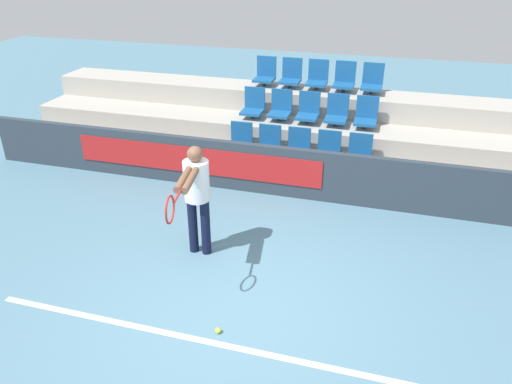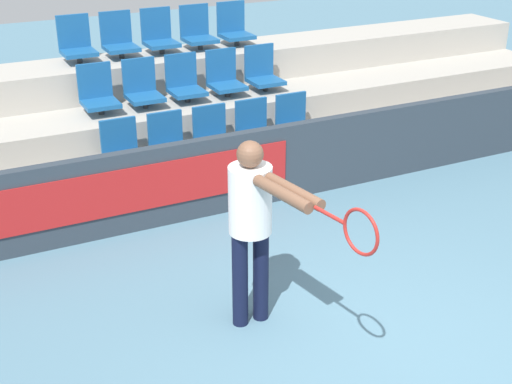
{
  "view_description": "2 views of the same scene",
  "coord_description": "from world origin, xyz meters",
  "px_view_note": "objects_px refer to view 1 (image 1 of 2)",
  "views": [
    {
      "loc": [
        1.58,
        -4.42,
        3.98
      ],
      "look_at": [
        -0.23,
        1.82,
        0.65
      ],
      "focal_mm": 35.0,
      "sensor_mm": 36.0,
      "label": 1
    },
    {
      "loc": [
        -3.01,
        -3.45,
        3.46
      ],
      "look_at": [
        -0.44,
        1.71,
        0.84
      ],
      "focal_mm": 50.0,
      "sensor_mm": 36.0,
      "label": 2
    }
  ],
  "objects_px": {
    "stadium_chair_10": "(265,74)",
    "stadium_chair_13": "(344,80)",
    "stadium_chair_5": "(253,106)",
    "tennis_player": "(196,191)",
    "stadium_chair_14": "(372,82)",
    "stadium_chair_4": "(359,154)",
    "stadium_chair_3": "(328,151)",
    "stadium_chair_1": "(268,145)",
    "stadium_chair_0": "(240,141)",
    "stadium_chair_9": "(366,116)",
    "stadium_chair_11": "(291,76)",
    "tennis_ball": "(218,331)",
    "stadium_chair_6": "(280,108)",
    "stadium_chair_7": "(308,111)",
    "stadium_chair_2": "(298,148)",
    "stadium_chair_12": "(317,78)",
    "stadium_chair_8": "(337,113)"
  },
  "relations": [
    {
      "from": "stadium_chair_3",
      "to": "stadium_chair_6",
      "type": "relative_size",
      "value": 1.0
    },
    {
      "from": "stadium_chair_0",
      "to": "stadium_chair_9",
      "type": "height_order",
      "value": "stadium_chair_9"
    },
    {
      "from": "stadium_chair_4",
      "to": "stadium_chair_13",
      "type": "xyz_separation_m",
      "value": [
        -0.54,
        1.73,
        0.83
      ]
    },
    {
      "from": "stadium_chair_0",
      "to": "stadium_chair_13",
      "type": "bearing_deg",
      "value": 46.9
    },
    {
      "from": "stadium_chair_9",
      "to": "stadium_chair_2",
      "type": "bearing_deg",
      "value": -141.29
    },
    {
      "from": "stadium_chair_0",
      "to": "stadium_chair_8",
      "type": "height_order",
      "value": "stadium_chair_8"
    },
    {
      "from": "stadium_chair_3",
      "to": "stadium_chair_14",
      "type": "bearing_deg",
      "value": 72.67
    },
    {
      "from": "stadium_chair_5",
      "to": "tennis_player",
      "type": "height_order",
      "value": "tennis_player"
    },
    {
      "from": "stadium_chair_0",
      "to": "stadium_chair_9",
      "type": "distance_m",
      "value": 2.36
    },
    {
      "from": "stadium_chair_0",
      "to": "stadium_chair_7",
      "type": "xyz_separation_m",
      "value": [
        1.08,
        0.87,
        0.42
      ]
    },
    {
      "from": "stadium_chair_4",
      "to": "stadium_chair_5",
      "type": "relative_size",
      "value": 1.0
    },
    {
      "from": "stadium_chair_7",
      "to": "stadium_chair_8",
      "type": "relative_size",
      "value": 1.0
    },
    {
      "from": "stadium_chair_6",
      "to": "stadium_chair_13",
      "type": "distance_m",
      "value": 1.45
    },
    {
      "from": "stadium_chair_5",
      "to": "stadium_chair_7",
      "type": "distance_m",
      "value": 1.08
    },
    {
      "from": "stadium_chair_4",
      "to": "tennis_ball",
      "type": "height_order",
      "value": "stadium_chair_4"
    },
    {
      "from": "stadium_chair_8",
      "to": "tennis_player",
      "type": "relative_size",
      "value": 0.35
    },
    {
      "from": "stadium_chair_6",
      "to": "stadium_chair_7",
      "type": "height_order",
      "value": "same"
    },
    {
      "from": "stadium_chair_7",
      "to": "tennis_player",
      "type": "height_order",
      "value": "tennis_player"
    },
    {
      "from": "stadium_chair_10",
      "to": "stadium_chair_9",
      "type": "bearing_deg",
      "value": -21.84
    },
    {
      "from": "stadium_chair_3",
      "to": "stadium_chair_5",
      "type": "height_order",
      "value": "stadium_chair_5"
    },
    {
      "from": "stadium_chair_5",
      "to": "stadium_chair_9",
      "type": "height_order",
      "value": "same"
    },
    {
      "from": "stadium_chair_1",
      "to": "stadium_chair_11",
      "type": "relative_size",
      "value": 1.0
    },
    {
      "from": "stadium_chair_4",
      "to": "stadium_chair_3",
      "type": "bearing_deg",
      "value": 180.0
    },
    {
      "from": "stadium_chair_6",
      "to": "stadium_chair_11",
      "type": "xyz_separation_m",
      "value": [
        0.0,
        0.87,
        0.42
      ]
    },
    {
      "from": "stadium_chair_7",
      "to": "stadium_chair_13",
      "type": "relative_size",
      "value": 1.0
    },
    {
      "from": "stadium_chair_11",
      "to": "stadium_chair_6",
      "type": "bearing_deg",
      "value": -90.0
    },
    {
      "from": "stadium_chair_6",
      "to": "stadium_chair_11",
      "type": "distance_m",
      "value": 0.96
    },
    {
      "from": "stadium_chair_8",
      "to": "stadium_chair_12",
      "type": "xyz_separation_m",
      "value": [
        -0.54,
        0.87,
        0.42
      ]
    },
    {
      "from": "stadium_chair_10",
      "to": "stadium_chair_13",
      "type": "distance_m",
      "value": 1.62
    },
    {
      "from": "stadium_chair_2",
      "to": "stadium_chair_14",
      "type": "xyz_separation_m",
      "value": [
        1.08,
        1.73,
        0.83
      ]
    },
    {
      "from": "stadium_chair_11",
      "to": "stadium_chair_2",
      "type": "bearing_deg",
      "value": -72.67
    },
    {
      "from": "stadium_chair_4",
      "to": "stadium_chair_10",
      "type": "relative_size",
      "value": 1.0
    },
    {
      "from": "stadium_chair_4",
      "to": "stadium_chair_12",
      "type": "height_order",
      "value": "stadium_chair_12"
    },
    {
      "from": "stadium_chair_6",
      "to": "stadium_chair_14",
      "type": "xyz_separation_m",
      "value": [
        1.62,
        0.87,
        0.42
      ]
    },
    {
      "from": "stadium_chair_1",
      "to": "stadium_chair_14",
      "type": "height_order",
      "value": "stadium_chair_14"
    },
    {
      "from": "stadium_chair_6",
      "to": "stadium_chair_10",
      "type": "height_order",
      "value": "stadium_chair_10"
    },
    {
      "from": "tennis_ball",
      "to": "stadium_chair_9",
      "type": "bearing_deg",
      "value": 77.59
    },
    {
      "from": "stadium_chair_14",
      "to": "stadium_chair_7",
      "type": "bearing_deg",
      "value": -141.29
    },
    {
      "from": "stadium_chair_0",
      "to": "stadium_chair_12",
      "type": "relative_size",
      "value": 1.0
    },
    {
      "from": "stadium_chair_10",
      "to": "stadium_chair_8",
      "type": "bearing_deg",
      "value": -28.11
    },
    {
      "from": "stadium_chair_4",
      "to": "stadium_chair_7",
      "type": "relative_size",
      "value": 1.0
    },
    {
      "from": "stadium_chair_8",
      "to": "stadium_chair_10",
      "type": "distance_m",
      "value": 1.88
    },
    {
      "from": "stadium_chair_10",
      "to": "stadium_chair_14",
      "type": "distance_m",
      "value": 2.16
    },
    {
      "from": "stadium_chair_1",
      "to": "stadium_chair_11",
      "type": "height_order",
      "value": "stadium_chair_11"
    },
    {
      "from": "stadium_chair_10",
      "to": "stadium_chair_14",
      "type": "height_order",
      "value": "same"
    },
    {
      "from": "stadium_chair_7",
      "to": "stadium_chair_12",
      "type": "height_order",
      "value": "stadium_chair_12"
    },
    {
      "from": "stadium_chair_1",
      "to": "stadium_chair_5",
      "type": "relative_size",
      "value": 1.0
    },
    {
      "from": "stadium_chair_6",
      "to": "stadium_chair_10",
      "type": "xyz_separation_m",
      "value": [
        -0.54,
        0.87,
        0.42
      ]
    },
    {
      "from": "stadium_chair_7",
      "to": "stadium_chair_9",
      "type": "bearing_deg",
      "value": 0.0
    },
    {
      "from": "stadium_chair_2",
      "to": "stadium_chair_14",
      "type": "relative_size",
      "value": 1.0
    }
  ]
}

